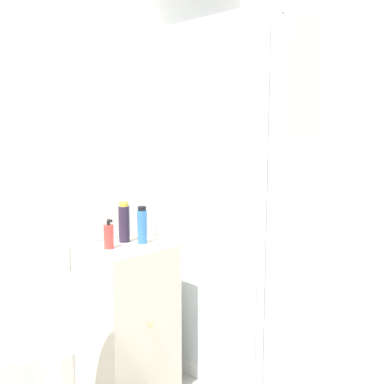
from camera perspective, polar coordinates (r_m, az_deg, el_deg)
The scene contains 7 objects.
wall_back at distance 2.36m, azimuth -21.10°, elevation 1.72°, with size 6.40×0.06×2.50m, color white.
shower_enclosure at distance 2.83m, azimuth 7.45°, elevation -10.20°, with size 0.82×0.85×2.08m.
vanity_cabinet at distance 2.61m, azimuth -8.13°, elevation -15.96°, with size 0.46×0.40×0.86m.
sink at distance 1.95m, azimuth -18.58°, elevation -16.99°, with size 0.54×0.54×0.99m.
soap_dispenser at distance 2.41m, azimuth -10.53°, elevation -5.56°, with size 0.05×0.05×0.16m.
shampoo_bottle_tall_black at distance 2.53m, azimuth -8.61°, elevation -3.85°, with size 0.06×0.06×0.23m.
shampoo_bottle_blue at distance 2.49m, azimuth -6.35°, elevation -4.24°, with size 0.05×0.05×0.21m.
Camera 1 is at (-0.96, -0.44, 1.48)m, focal length 42.00 mm.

